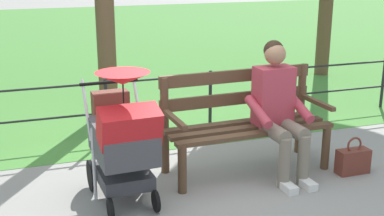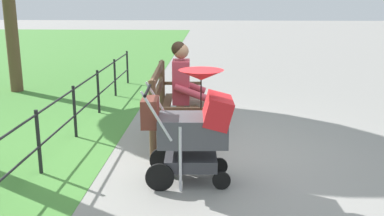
{
  "view_description": "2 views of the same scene",
  "coord_description": "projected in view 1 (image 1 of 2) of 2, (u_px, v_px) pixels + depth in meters",
  "views": [
    {
      "loc": [
        1.54,
        4.22,
        2.05
      ],
      "look_at": [
        0.1,
        0.05,
        0.72
      ],
      "focal_mm": 48.25,
      "sensor_mm": 36.0,
      "label": 1
    },
    {
      "loc": [
        5.0,
        0.39,
        1.84
      ],
      "look_at": [
        0.26,
        0.19,
        0.65
      ],
      "focal_mm": 41.68,
      "sensor_mm": 36.0,
      "label": 2
    }
  ],
  "objects": [
    {
      "name": "stroller",
      "position": [
        123.0,
        136.0,
        4.28
      ],
      "size": [
        0.54,
        0.91,
        1.15
      ],
      "color": "black",
      "rests_on": "ground"
    },
    {
      "name": "handbag",
      "position": [
        353.0,
        161.0,
        4.97
      ],
      "size": [
        0.32,
        0.14,
        0.37
      ],
      "color": "brown",
      "rests_on": "ground"
    },
    {
      "name": "park_fence",
      "position": [
        200.0,
        94.0,
        6.2
      ],
      "size": [
        8.87,
        0.04,
        0.7
      ],
      "color": "black",
      "rests_on": "ground"
    },
    {
      "name": "grass_lawn",
      "position": [
        81.0,
        39.0,
        12.86
      ],
      "size": [
        40.0,
        16.0,
        0.01
      ],
      "primitive_type": "cube",
      "color": "#478438",
      "rests_on": "ground"
    },
    {
      "name": "park_bench",
      "position": [
        244.0,
        117.0,
        4.99
      ],
      "size": [
        1.62,
        0.66,
        0.96
      ],
      "color": "brown",
      "rests_on": "ground"
    },
    {
      "name": "ground_plane",
      "position": [
        201.0,
        178.0,
        4.89
      ],
      "size": [
        60.0,
        60.0,
        0.0
      ],
      "primitive_type": "plane",
      "color": "gray"
    },
    {
      "name": "person_on_bench",
      "position": [
        279.0,
        106.0,
        4.82
      ],
      "size": [
        0.55,
        0.74,
        1.28
      ],
      "color": "slate",
      "rests_on": "ground"
    }
  ]
}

